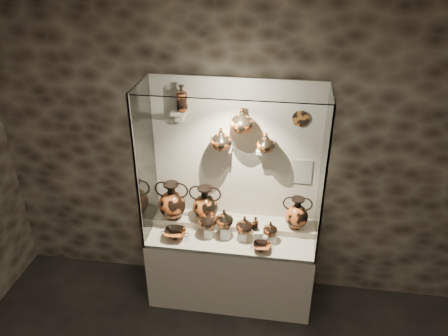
{
  "coord_description": "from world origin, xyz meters",
  "views": [
    {
      "loc": [
        0.46,
        -1.41,
        3.58
      ],
      "look_at": [
        -0.08,
        2.19,
        1.61
      ],
      "focal_mm": 35.0,
      "sensor_mm": 36.0,
      "label": 1
    }
  ],
  "objects_px": {
    "jug_b": "(224,218)",
    "jug_c": "(245,224)",
    "amphora_left": "(172,201)",
    "lekythos_small": "(255,223)",
    "kylix_right": "(262,247)",
    "ovoid_vase_c": "(266,142)",
    "amphora_right": "(297,213)",
    "jug_e": "(270,228)",
    "ovoid_vase_a": "(221,139)",
    "ovoid_vase_b": "(242,120)",
    "kylix_left": "(175,233)",
    "jug_a": "(208,219)",
    "lekythos_tall": "(182,97)",
    "amphora_mid": "(205,204)"
  },
  "relations": [
    {
      "from": "jug_b",
      "to": "jug_c",
      "type": "height_order",
      "value": "jug_b"
    },
    {
      "from": "amphora_left",
      "to": "lekythos_small",
      "type": "height_order",
      "value": "amphora_left"
    },
    {
      "from": "kylix_right",
      "to": "ovoid_vase_c",
      "type": "bearing_deg",
      "value": 94.27
    },
    {
      "from": "jug_b",
      "to": "ovoid_vase_c",
      "type": "relative_size",
      "value": 1.03
    },
    {
      "from": "amphora_right",
      "to": "ovoid_vase_c",
      "type": "relative_size",
      "value": 1.9
    },
    {
      "from": "jug_b",
      "to": "jug_e",
      "type": "height_order",
      "value": "jug_b"
    },
    {
      "from": "ovoid_vase_a",
      "to": "ovoid_vase_c",
      "type": "distance_m",
      "value": 0.44
    },
    {
      "from": "jug_c",
      "to": "ovoid_vase_b",
      "type": "distance_m",
      "value": 1.05
    },
    {
      "from": "kylix_left",
      "to": "jug_b",
      "type": "bearing_deg",
      "value": 29.1
    },
    {
      "from": "amphora_left",
      "to": "ovoid_vase_c",
      "type": "xyz_separation_m",
      "value": [
        0.94,
        0.08,
        0.7
      ]
    },
    {
      "from": "lekythos_small",
      "to": "ovoid_vase_a",
      "type": "relative_size",
      "value": 0.78
    },
    {
      "from": "ovoid_vase_c",
      "to": "ovoid_vase_a",
      "type": "bearing_deg",
      "value": -162.78
    },
    {
      "from": "jug_b",
      "to": "kylix_left",
      "type": "relative_size",
      "value": 0.67
    },
    {
      "from": "jug_a",
      "to": "lekythos_tall",
      "type": "relative_size",
      "value": 0.7
    },
    {
      "from": "jug_b",
      "to": "ovoid_vase_b",
      "type": "relative_size",
      "value": 0.82
    },
    {
      "from": "jug_e",
      "to": "lekythos_small",
      "type": "distance_m",
      "value": 0.16
    },
    {
      "from": "ovoid_vase_a",
      "to": "jug_a",
      "type": "bearing_deg",
      "value": -98.19
    },
    {
      "from": "jug_c",
      "to": "kylix_right",
      "type": "distance_m",
      "value": 0.28
    },
    {
      "from": "jug_e",
      "to": "ovoid_vase_c",
      "type": "height_order",
      "value": "ovoid_vase_c"
    },
    {
      "from": "amphora_right",
      "to": "amphora_left",
      "type": "bearing_deg",
      "value": 176.91
    },
    {
      "from": "lekythos_small",
      "to": "ovoid_vase_b",
      "type": "height_order",
      "value": "ovoid_vase_b"
    },
    {
      "from": "jug_b",
      "to": "lekythos_tall",
      "type": "bearing_deg",
      "value": 127.09
    },
    {
      "from": "jug_e",
      "to": "amphora_left",
      "type": "bearing_deg",
      "value": 160.32
    },
    {
      "from": "jug_c",
      "to": "amphora_right",
      "type": "bearing_deg",
      "value": 9.85
    },
    {
      "from": "kylix_left",
      "to": "amphora_right",
      "type": "bearing_deg",
      "value": 30.36
    },
    {
      "from": "jug_e",
      "to": "kylix_right",
      "type": "bearing_deg",
      "value": -124.14
    },
    {
      "from": "lekythos_small",
      "to": "kylix_right",
      "type": "height_order",
      "value": "lekythos_small"
    },
    {
      "from": "lekythos_tall",
      "to": "amphora_mid",
      "type": "bearing_deg",
      "value": -30.0
    },
    {
      "from": "jug_a",
      "to": "kylix_right",
      "type": "height_order",
      "value": "jug_a"
    },
    {
      "from": "amphora_right",
      "to": "jug_b",
      "type": "height_order",
      "value": "amphora_right"
    },
    {
      "from": "jug_b",
      "to": "ovoid_vase_a",
      "type": "distance_m",
      "value": 0.8
    },
    {
      "from": "jug_e",
      "to": "ovoid_vase_a",
      "type": "relative_size",
      "value": 0.69
    },
    {
      "from": "kylix_left",
      "to": "ovoid_vase_b",
      "type": "bearing_deg",
      "value": 44.2
    },
    {
      "from": "amphora_left",
      "to": "ovoid_vase_c",
      "type": "relative_size",
      "value": 2.28
    },
    {
      "from": "lekythos_small",
      "to": "jug_c",
      "type": "bearing_deg",
      "value": -157.56
    },
    {
      "from": "jug_e",
      "to": "kylix_right",
      "type": "height_order",
      "value": "jug_e"
    },
    {
      "from": "jug_b",
      "to": "ovoid_vase_c",
      "type": "bearing_deg",
      "value": 10.88
    },
    {
      "from": "amphora_left",
      "to": "ovoid_vase_c",
      "type": "bearing_deg",
      "value": -10.9
    },
    {
      "from": "ovoid_vase_c",
      "to": "jug_c",
      "type": "bearing_deg",
      "value": -107.97
    },
    {
      "from": "jug_a",
      "to": "kylix_left",
      "type": "bearing_deg",
      "value": -150.27
    },
    {
      "from": "amphora_mid",
      "to": "jug_c",
      "type": "xyz_separation_m",
      "value": [
        0.43,
        -0.18,
        -0.09
      ]
    },
    {
      "from": "amphora_mid",
      "to": "kylix_left",
      "type": "xyz_separation_m",
      "value": [
        -0.27,
        -0.26,
        -0.21
      ]
    },
    {
      "from": "amphora_right",
      "to": "jug_a",
      "type": "height_order",
      "value": "amphora_right"
    },
    {
      "from": "amphora_right",
      "to": "lekythos_tall",
      "type": "distance_m",
      "value": 1.63
    },
    {
      "from": "lekythos_tall",
      "to": "ovoid_vase_a",
      "type": "distance_m",
      "value": 0.54
    },
    {
      "from": "jug_c",
      "to": "ovoid_vase_c",
      "type": "distance_m",
      "value": 0.85
    },
    {
      "from": "kylix_right",
      "to": "amphora_right",
      "type": "bearing_deg",
      "value": 46.43
    },
    {
      "from": "amphora_mid",
      "to": "jug_b",
      "type": "distance_m",
      "value": 0.28
    },
    {
      "from": "amphora_right",
      "to": "lekythos_small",
      "type": "xyz_separation_m",
      "value": [
        -0.4,
        -0.17,
        -0.04
      ]
    },
    {
      "from": "jug_a",
      "to": "jug_b",
      "type": "distance_m",
      "value": 0.17
    }
  ]
}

